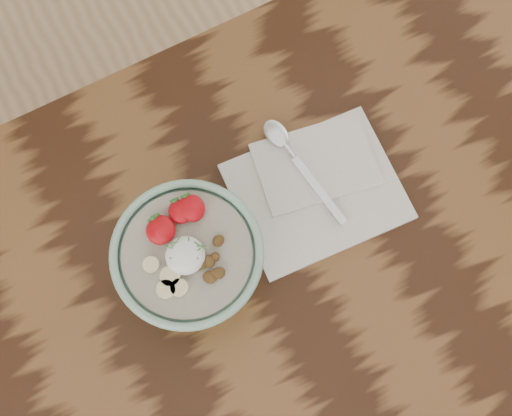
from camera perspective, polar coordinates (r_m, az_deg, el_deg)
The scene contains 4 objects.
table at distance 112.25cm, azimuth 2.87°, elevation -8.22°, with size 160.00×90.00×75.00cm.
breakfast_bowl at distance 97.41cm, azimuth -5.36°, elevation -4.12°, with size 20.32×20.32×13.39cm.
napkin at distance 106.70cm, azimuth 4.86°, elevation 1.79°, with size 25.22×21.56×1.47cm.
spoon at distance 107.08cm, azimuth 2.47°, elevation 4.87°, with size 4.83×19.70×1.03cm.
Camera 1 is at (-12.10, -11.18, 176.74)cm, focal length 50.00 mm.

